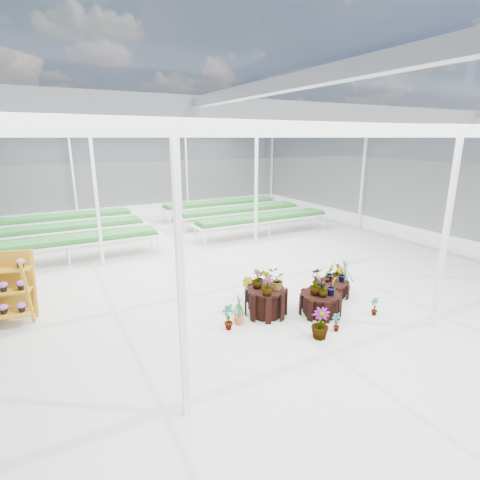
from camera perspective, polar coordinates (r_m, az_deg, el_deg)
name	(u,v)px	position (r m, az deg, el deg)	size (l,w,h in m)	color
ground_plane	(236,290)	(10.75, -0.54, -7.64)	(24.00, 24.00, 0.00)	gray
greenhouse_shell	(236,213)	(10.09, -0.57, 4.21)	(18.00, 24.00, 4.50)	white
steel_frame	(236,213)	(10.09, -0.57, 4.21)	(18.00, 24.00, 4.50)	silver
nursery_benches	(161,225)	(17.04, -11.94, 2.19)	(16.00, 7.00, 0.84)	silver
plinth_tall	(266,302)	(9.25, 3.99, -9.37)	(0.99, 0.99, 0.68)	black
plinth_mid	(321,304)	(9.50, 12.17, -9.48)	(1.01, 1.01, 0.53)	black
plinth_low	(332,289)	(10.62, 13.85, -7.25)	(0.88, 0.88, 0.40)	black
nursery_plants	(299,287)	(9.67, 9.03, -7.11)	(4.54, 3.28, 1.19)	#256429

